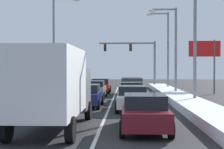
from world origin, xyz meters
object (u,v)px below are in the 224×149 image
sedan_black_right_lane_third (131,92)px  traffic_light_gantry (137,54)px  street_lamp_right_far (165,44)px  street_lamp_right_mid (172,43)px  sedan_navy_center_lane_second (87,95)px  sedan_tan_center_lane_third (94,89)px  box_truck_center_lane_nearest (53,84)px  street_lamp_left_mid (57,38)px  roadside_sign_right (204,54)px  sedan_white_right_lane_second (132,98)px  sedan_red_center_lane_fourth (101,86)px  suv_charcoal_right_lane_fourth (132,84)px  street_lamp_right_near (190,31)px  sedan_maroon_right_lane_nearest (144,112)px

sedan_black_right_lane_third → traffic_light_gantry: bearing=86.7°
street_lamp_right_far → street_lamp_right_mid: bearing=-91.9°
sedan_navy_center_lane_second → sedan_tan_center_lane_third: (-0.13, 6.76, 0.00)m
box_truck_center_lane_nearest → street_lamp_left_mid: 18.92m
roadside_sign_right → sedan_black_right_lane_third: bearing=-132.5°
sedan_white_right_lane_second → box_truck_center_lane_nearest: box_truck_center_lane_nearest is taller
street_lamp_right_far → sedan_red_center_lane_fourth: bearing=-151.7°
sedan_black_right_lane_third → street_lamp_right_far: bearing=72.1°
sedan_black_right_lane_third → street_lamp_right_mid: (3.85, 5.10, 4.15)m
traffic_light_gantry → sedan_tan_center_lane_third: bearing=-105.2°
sedan_tan_center_lane_third → traffic_light_gantry: 16.59m
sedan_tan_center_lane_third → suv_charcoal_right_lane_fourth: bearing=52.9°
sedan_tan_center_lane_third → sedan_red_center_lane_fourth: (0.11, 6.04, 0.00)m
roadside_sign_right → street_lamp_right_near: bearing=-108.0°
sedan_black_right_lane_third → suv_charcoal_right_lane_fourth: size_ratio=0.92×
sedan_black_right_lane_third → roadside_sign_right: (7.58, 8.27, 3.25)m
sedan_tan_center_lane_third → roadside_sign_right: roadside_sign_right is taller
sedan_red_center_lane_fourth → street_lamp_right_near: street_lamp_right_near is taller
street_lamp_right_mid → roadside_sign_right: size_ratio=1.49×
sedan_white_right_lane_second → sedan_black_right_lane_third: bearing=89.6°
street_lamp_right_far → sedan_tan_center_lane_third: bearing=-126.3°
sedan_white_right_lane_second → street_lamp_right_far: (4.14, 18.38, 4.60)m
sedan_navy_center_lane_second → street_lamp_right_near: bearing=11.4°
street_lamp_left_mid → sedan_white_right_lane_second: bearing=-58.4°
sedan_white_right_lane_second → street_lamp_right_mid: 12.18m
sedan_black_right_lane_third → street_lamp_right_far: (4.10, 12.72, 4.60)m
sedan_tan_center_lane_third → sedan_red_center_lane_fourth: bearing=88.9°
street_lamp_right_far → sedan_navy_center_lane_second: bearing=-113.2°
sedan_black_right_lane_third → street_lamp_right_near: (4.08, -2.51, 4.45)m
sedan_red_center_lane_fourth → street_lamp_left_mid: bearing=-141.8°
street_lamp_right_far → roadside_sign_right: 5.80m
sedan_tan_center_lane_third → street_lamp_right_far: 13.12m
sedan_red_center_lane_fourth → street_lamp_right_far: bearing=28.3°
street_lamp_left_mid → traffic_light_gantry: bearing=57.5°
sedan_tan_center_lane_third → traffic_light_gantry: traffic_light_gantry is taller
sedan_white_right_lane_second → street_lamp_right_far: size_ratio=0.50×
sedan_white_right_lane_second → box_truck_center_lane_nearest: (-3.41, -6.84, 1.14)m
sedan_red_center_lane_fourth → street_lamp_right_near: (7.14, -11.37, 4.45)m
sedan_white_right_lane_second → suv_charcoal_right_lane_fourth: bearing=89.2°
sedan_white_right_lane_second → traffic_light_gantry: bearing=87.4°
sedan_white_right_lane_second → sedan_tan_center_lane_third: 9.04m
sedan_white_right_lane_second → sedan_navy_center_lane_second: same height
suv_charcoal_right_lane_fourth → sedan_maroon_right_lane_nearest: bearing=-89.4°
sedan_tan_center_lane_third → box_truck_center_lane_nearest: bearing=-91.0°
sedan_black_right_lane_third → sedan_navy_center_lane_second: (-3.05, -3.94, 0.00)m
traffic_light_gantry → street_lamp_right_near: bearing=-81.8°
sedan_navy_center_lane_second → sedan_red_center_lane_fourth: bearing=90.1°
sedan_navy_center_lane_second → street_lamp_right_near: size_ratio=0.51×
street_lamp_right_near → street_lamp_right_mid: street_lamp_right_near is taller
sedan_red_center_lane_fourth → street_lamp_right_near: size_ratio=0.51×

